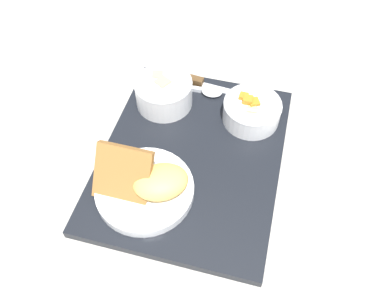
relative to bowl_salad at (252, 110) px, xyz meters
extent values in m
plane|color=#ADA89E|center=(0.10, -0.10, -0.04)|extent=(4.00, 4.00, 0.00)
cube|color=black|center=(0.10, -0.10, -0.04)|extent=(0.45, 0.37, 0.02)
cylinder|color=white|center=(0.00, 0.00, 0.00)|extent=(0.11, 0.11, 0.05)
torus|color=white|center=(0.00, 0.00, 0.02)|extent=(0.11, 0.11, 0.01)
cylinder|color=#8EBC6B|center=(0.00, 0.00, 0.01)|extent=(0.05, 0.05, 0.01)
cylinder|color=#8EBC6B|center=(0.00, 0.00, 0.01)|extent=(0.06, 0.06, 0.02)
cylinder|color=#8EBC6B|center=(0.02, 0.00, 0.01)|extent=(0.05, 0.05, 0.01)
cube|color=orange|center=(0.00, -0.01, 0.02)|extent=(0.02, 0.02, 0.02)
cube|color=orange|center=(0.00, 0.00, 0.02)|extent=(0.02, 0.02, 0.01)
cube|color=orange|center=(-0.01, -0.02, 0.02)|extent=(0.02, 0.02, 0.02)
cube|color=orange|center=(0.00, 0.00, 0.02)|extent=(0.03, 0.03, 0.01)
cylinder|color=white|center=(-0.02, -0.18, 0.00)|extent=(0.11, 0.11, 0.06)
torus|color=white|center=(-0.02, -0.18, 0.03)|extent=(0.12, 0.12, 0.01)
cylinder|color=#939E56|center=(-0.02, -0.18, 0.01)|extent=(0.10, 0.10, 0.05)
cube|color=#B2C170|center=(-0.02, -0.18, 0.03)|extent=(0.04, 0.04, 0.02)
cube|color=#B2C170|center=(-0.04, -0.19, 0.03)|extent=(0.02, 0.02, 0.02)
cylinder|color=white|center=(0.20, -0.17, -0.02)|extent=(0.17, 0.17, 0.02)
ellipsoid|color=#EAB756|center=(0.20, -0.14, 0.01)|extent=(0.10, 0.11, 0.04)
cube|color=#93602D|center=(0.20, -0.20, 0.02)|extent=(0.08, 0.10, 0.09)
cube|color=silver|center=(-0.07, -0.06, -0.03)|extent=(0.04, 0.11, 0.00)
cube|color=#51381E|center=(-0.09, -0.15, -0.02)|extent=(0.03, 0.09, 0.02)
ellipsoid|color=silver|center=(-0.06, -0.08, -0.02)|extent=(0.04, 0.05, 0.01)
cube|color=silver|center=(-0.07, -0.15, -0.02)|extent=(0.02, 0.10, 0.01)
camera|label=1|loc=(0.55, -0.03, 0.58)|focal=38.00mm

